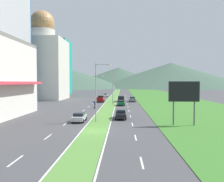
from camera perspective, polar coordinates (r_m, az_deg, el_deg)
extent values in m
plane|color=#424244|center=(30.87, -4.22, -9.77)|extent=(600.00, 600.00, 0.00)
cube|color=#518438|center=(90.29, 0.19, -1.86)|extent=(3.20, 240.00, 0.06)
cube|color=#387028|center=(91.82, 13.15, -1.85)|extent=(24.00, 240.00, 0.06)
cube|color=silver|center=(21.28, -22.43, -15.43)|extent=(0.16, 2.80, 0.01)
cube|color=silver|center=(28.84, -15.29, -10.68)|extent=(0.16, 2.80, 0.01)
cube|color=silver|center=(36.76, -11.27, -7.86)|extent=(0.16, 2.80, 0.01)
cube|color=silver|center=(44.85, -8.72, -6.03)|extent=(0.16, 2.80, 0.01)
cube|color=silver|center=(53.03, -6.96, -4.75)|extent=(0.16, 2.80, 0.01)
cube|color=silver|center=(61.27, -5.68, -3.81)|extent=(0.16, 2.80, 0.01)
cube|color=silver|center=(69.55, -4.71, -3.09)|extent=(0.16, 2.80, 0.01)
cube|color=silver|center=(77.85, -3.94, -2.53)|extent=(0.16, 2.80, 0.01)
cube|color=silver|center=(86.16, -3.32, -2.07)|extent=(0.16, 2.80, 0.01)
cube|color=silver|center=(94.49, -2.81, -1.70)|extent=(0.16, 2.80, 0.01)
cube|color=silver|center=(102.83, -2.38, -1.38)|extent=(0.16, 2.80, 0.01)
cube|color=silver|center=(111.18, -2.02, -1.11)|extent=(0.16, 2.80, 0.01)
cube|color=silver|center=(119.53, -1.71, -0.88)|extent=(0.16, 2.80, 0.01)
cube|color=silver|center=(127.89, -1.44, -0.68)|extent=(0.16, 2.80, 0.01)
cube|color=silver|center=(19.52, 7.27, -16.91)|extent=(0.16, 2.80, 0.01)
cube|color=silver|center=(27.57, 5.77, -11.21)|extent=(0.16, 2.80, 0.01)
cube|color=silver|center=(35.77, 4.98, -8.10)|extent=(0.16, 2.80, 0.01)
cube|color=silver|center=(44.04, 4.49, -6.16)|extent=(0.16, 2.80, 0.01)
cube|color=silver|center=(52.35, 4.16, -4.83)|extent=(0.16, 2.80, 0.01)
cube|color=silver|center=(60.68, 3.92, -3.86)|extent=(0.16, 2.80, 0.01)
cube|color=silver|center=(69.03, 3.74, -3.13)|extent=(0.16, 2.80, 0.01)
cube|color=silver|center=(77.39, 3.60, -2.56)|extent=(0.16, 2.80, 0.01)
cube|color=silver|center=(85.75, 3.48, -2.09)|extent=(0.16, 2.80, 0.01)
cube|color=silver|center=(94.11, 3.39, -1.71)|extent=(0.16, 2.80, 0.01)
cube|color=silver|center=(102.48, 3.31, -1.40)|extent=(0.16, 2.80, 0.01)
cube|color=silver|center=(110.86, 3.24, -1.13)|extent=(0.16, 2.80, 0.01)
cube|color=silver|center=(119.23, 3.19, -0.89)|extent=(0.16, 2.80, 0.01)
cube|color=silver|center=(127.61, 3.14, -0.69)|extent=(0.16, 2.80, 0.01)
cube|color=silver|center=(90.37, -0.92, -1.87)|extent=(0.16, 240.00, 0.01)
cube|color=silver|center=(90.24, 1.30, -1.88)|extent=(0.16, 240.00, 0.01)
cube|color=#D83847|center=(41.07, -24.57, 1.69)|extent=(2.82, 26.59, 0.63)
cube|color=beige|center=(91.27, -16.53, 5.04)|extent=(16.40, 16.40, 22.19)
cylinder|color=beige|center=(92.83, -16.61, 13.00)|extent=(9.27, 9.27, 3.53)
sphere|color=#B27F4C|center=(93.76, -16.65, 15.65)|extent=(8.83, 8.83, 8.83)
cube|color=teal|center=(127.71, -14.00, 5.56)|extent=(16.02, 16.02, 28.13)
cone|color=#3D5647|center=(275.90, -16.51, 4.01)|extent=(190.51, 190.51, 31.34)
cone|color=#3D5647|center=(308.57, 1.57, 3.39)|extent=(144.27, 144.27, 25.81)
cone|color=#3D5647|center=(288.91, 14.15, 3.77)|extent=(184.75, 184.75, 29.55)
cylinder|color=#99999E|center=(37.53, -3.98, -0.42)|extent=(0.18, 0.18, 9.37)
cylinder|color=#99999E|center=(37.51, -2.27, 6.51)|extent=(2.26, 0.13, 0.10)
ellipsoid|color=silver|center=(37.43, -0.54, 6.21)|extent=(0.56, 0.28, 0.20)
cylinder|color=#99999E|center=(65.80, 0.14, 0.27)|extent=(0.18, 0.18, 8.39)
cylinder|color=#99999E|center=(65.88, -1.02, 3.79)|extent=(2.66, 0.15, 0.10)
ellipsoid|color=silver|center=(65.99, -2.17, 3.62)|extent=(0.56, 0.28, 0.20)
cylinder|color=#4C4C51|center=(35.65, 14.73, -5.27)|extent=(0.20, 0.20, 3.62)
cylinder|color=#4C4C51|center=(36.41, 19.40, -5.17)|extent=(0.20, 0.20, 3.62)
cube|color=black|center=(35.64, 17.19, -0.13)|extent=(4.32, 0.16, 2.80)
cube|color=#4C4C51|center=(35.75, 17.14, -0.12)|extent=(4.52, 0.08, 3.00)
cube|color=#B2B2B7|center=(38.41, -7.98, -6.45)|extent=(1.81, 4.38, 0.64)
cube|color=black|center=(38.16, -8.04, -5.64)|extent=(1.56, 1.93, 0.51)
cylinder|color=black|center=(39.94, -8.86, -6.58)|extent=(0.22, 0.64, 0.64)
cylinder|color=black|center=(39.64, -6.38, -6.64)|extent=(0.22, 0.64, 0.64)
cylinder|color=black|center=(37.32, -9.68, -7.21)|extent=(0.22, 0.64, 0.64)
cylinder|color=black|center=(36.99, -7.03, -7.28)|extent=(0.22, 0.64, 0.64)
cube|color=black|center=(40.94, 2.16, -5.82)|extent=(1.78, 4.57, 0.74)
cube|color=black|center=(41.04, 2.16, -4.91)|extent=(1.53, 2.01, 0.54)
cylinder|color=black|center=(39.60, 3.39, -6.64)|extent=(0.22, 0.64, 0.64)
cylinder|color=black|center=(39.61, 0.91, -6.63)|extent=(0.22, 0.64, 0.64)
cylinder|color=black|center=(42.40, 3.32, -6.05)|extent=(0.22, 0.64, 0.64)
cylinder|color=black|center=(42.41, 1.01, -6.05)|extent=(0.22, 0.64, 0.64)
cube|color=slate|center=(76.42, 4.99, -2.09)|extent=(1.83, 4.34, 0.77)
cube|color=black|center=(76.55, 4.99, -1.61)|extent=(1.57, 1.91, 0.50)
cylinder|color=black|center=(75.16, 5.70, -2.46)|extent=(0.22, 0.64, 0.64)
cylinder|color=black|center=(75.08, 4.37, -2.46)|extent=(0.22, 0.64, 0.64)
cylinder|color=black|center=(77.83, 5.59, -2.30)|extent=(0.22, 0.64, 0.64)
cylinder|color=black|center=(77.75, 4.30, -2.30)|extent=(0.22, 0.64, 0.64)
cube|color=silver|center=(101.01, -1.58, -1.07)|extent=(1.80, 4.47, 0.69)
cube|color=black|center=(100.81, -1.59, -0.75)|extent=(1.55, 1.97, 0.45)
cylinder|color=black|center=(102.48, -2.01, -1.22)|extent=(0.22, 0.64, 0.64)
cylinder|color=black|center=(102.36, -1.05, -1.22)|extent=(0.22, 0.64, 0.64)
cylinder|color=black|center=(99.72, -2.13, -1.31)|extent=(0.22, 0.64, 0.64)
cylinder|color=black|center=(99.60, -1.14, -1.32)|extent=(0.22, 0.64, 0.64)
cube|color=#0C5128|center=(64.08, 2.23, -2.98)|extent=(1.83, 4.67, 0.61)
cube|color=black|center=(64.22, 2.23, -2.48)|extent=(1.57, 2.05, 0.48)
cylinder|color=black|center=(62.68, 3.03, -3.38)|extent=(0.22, 0.64, 0.64)
cylinder|color=black|center=(62.68, 1.42, -3.38)|extent=(0.22, 0.64, 0.64)
cylinder|color=black|center=(65.56, 3.01, -3.13)|extent=(0.22, 0.64, 0.64)
cylinder|color=black|center=(65.56, 1.47, -3.13)|extent=(0.22, 0.64, 0.64)
cube|color=maroon|center=(74.95, -2.80, -2.10)|extent=(2.00, 5.40, 0.80)
cube|color=black|center=(76.48, -2.69, -1.41)|extent=(1.84, 2.00, 0.80)
cube|color=maroon|center=(73.91, -3.60, -1.68)|extent=(0.10, 3.20, 0.44)
cube|color=maroon|center=(73.73, -2.15, -1.69)|extent=(0.10, 3.20, 0.44)
cube|color=maroon|center=(72.27, -2.99, -1.77)|extent=(1.84, 0.10, 0.44)
cylinder|color=black|center=(76.68, -3.40, -2.30)|extent=(0.26, 0.80, 0.80)
cylinder|color=black|center=(76.51, -1.97, -2.31)|extent=(0.26, 0.80, 0.80)
cylinder|color=black|center=(73.47, -3.66, -2.50)|extent=(0.26, 0.80, 0.80)
cylinder|color=black|center=(73.29, -2.17, -2.51)|extent=(0.26, 0.80, 0.80)
cube|color=black|center=(75.89, 2.19, -2.05)|extent=(2.00, 5.40, 0.80)
cube|color=black|center=(74.24, 2.19, -1.52)|extent=(1.84, 2.00, 0.80)
cube|color=black|center=(76.95, 2.89, -1.53)|extent=(0.10, 3.20, 0.44)
cube|color=black|center=(76.95, 1.49, -1.52)|extent=(0.10, 3.20, 0.44)
cube|color=black|center=(78.49, 2.20, -1.45)|extent=(1.84, 0.10, 0.44)
cylinder|color=black|center=(74.31, 2.92, -2.45)|extent=(0.26, 0.80, 0.80)
cylinder|color=black|center=(74.32, 1.44, -2.44)|extent=(0.26, 0.80, 0.80)
cylinder|color=black|center=(77.54, 2.90, -2.25)|extent=(0.26, 0.80, 0.80)
cylinder|color=black|center=(77.55, 1.48, -2.25)|extent=(0.26, 0.80, 0.80)
cylinder|color=black|center=(58.30, -4.11, -3.82)|extent=(0.10, 0.60, 0.60)
cylinder|color=black|center=(56.92, -4.27, -3.97)|extent=(0.12, 0.60, 0.60)
cube|color=black|center=(57.59, -4.19, -3.72)|extent=(0.20, 1.12, 0.25)
ellipsoid|color=black|center=(57.75, -4.16, -3.35)|extent=(0.24, 0.44, 0.24)
cube|color=navy|center=(57.42, -4.20, -3.01)|extent=(0.36, 0.28, 0.70)
sphere|color=black|center=(57.43, -4.19, -2.54)|extent=(0.26, 0.26, 0.26)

